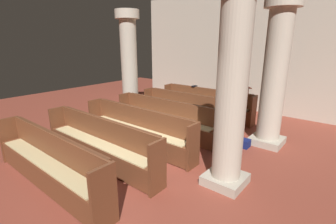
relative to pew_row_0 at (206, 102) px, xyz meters
name	(u,v)px	position (x,y,z in m)	size (l,w,h in m)	color
ground_plane	(135,166)	(0.69, -4.16, -0.53)	(19.20, 19.20, 0.00)	brown
back_wall	(250,52)	(0.69, 1.92, 1.72)	(10.00, 0.16, 4.50)	beige
pew_row_0	(206,102)	(0.00, 0.00, 0.00)	(3.50, 0.47, 1.00)	brown
pew_row_1	(188,109)	(0.00, -1.14, 0.00)	(3.50, 0.46, 1.00)	brown
pew_row_2	(166,117)	(0.00, -2.27, 0.00)	(3.50, 0.46, 1.00)	brown
pew_row_3	(137,127)	(0.00, -3.41, 0.00)	(3.50, 0.46, 1.00)	brown
pew_row_4	(99,141)	(0.00, -4.55, 0.00)	(3.50, 0.46, 1.00)	brown
pew_row_5	(48,160)	(0.00, -5.68, 0.00)	(3.50, 0.47, 1.00)	brown
pillar_aisle_side	(275,72)	(2.53, -1.09, 1.38)	(0.85, 0.85, 3.68)	#B6AD9A
pillar_far_side	(129,62)	(-2.48, -1.36, 1.38)	(0.85, 0.85, 3.68)	#B6AD9A
pillar_aisle_rear	(232,85)	(2.53, -3.53, 1.38)	(0.78, 0.78, 3.68)	#B6AD9A
lectern	(243,102)	(0.87, 1.21, -0.08)	(0.48, 0.45, 1.08)	#492215
hymn_book	(194,86)	(-0.64, 0.19, 0.49)	(0.14, 0.21, 0.03)	black
kneeler_box_navy	(242,143)	(2.09, -1.68, -0.43)	(0.38, 0.27, 0.21)	navy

